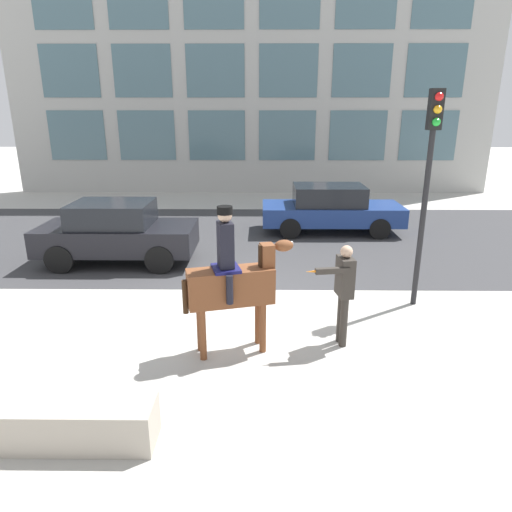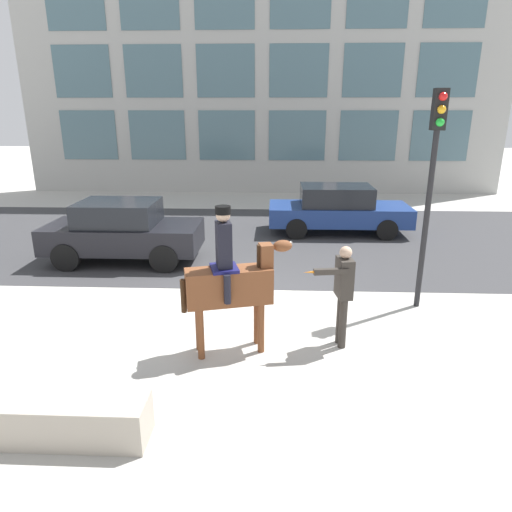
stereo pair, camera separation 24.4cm
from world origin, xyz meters
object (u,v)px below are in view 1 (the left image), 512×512
(planter_ledge, at_px, (77,424))
(traffic_light, at_px, (429,167))
(mounted_horse_lead, at_px, (233,281))
(street_car_far_lane, at_px, (331,208))
(street_car_near_lane, at_px, (117,232))
(pedestrian_bystander, at_px, (344,288))

(planter_ledge, bearing_deg, traffic_light, 38.00)
(mounted_horse_lead, bearing_deg, traffic_light, 13.29)
(traffic_light, relative_size, planter_ledge, 2.24)
(street_car_far_lane, bearing_deg, street_car_near_lane, -151.97)
(street_car_far_lane, height_order, traffic_light, traffic_light)
(street_car_far_lane, height_order, planter_ledge, street_car_far_lane)
(mounted_horse_lead, relative_size, pedestrian_bystander, 1.40)
(mounted_horse_lead, height_order, planter_ledge, mounted_horse_lead)
(mounted_horse_lead, bearing_deg, street_car_near_lane, 110.71)
(mounted_horse_lead, distance_m, planter_ledge, 2.99)
(street_car_far_lane, bearing_deg, pedestrian_bystander, -96.68)
(pedestrian_bystander, distance_m, street_car_far_lane, 7.51)
(mounted_horse_lead, height_order, street_car_far_lane, mounted_horse_lead)
(street_car_near_lane, xyz_separation_m, traffic_light, (6.86, -2.59, 1.97))
(planter_ledge, bearing_deg, pedestrian_bystander, 34.90)
(street_car_far_lane, distance_m, traffic_light, 6.17)
(mounted_horse_lead, relative_size, traffic_light, 0.58)
(street_car_near_lane, xyz_separation_m, street_car_far_lane, (5.94, 3.16, -0.04))
(pedestrian_bystander, xyz_separation_m, planter_ledge, (-3.55, -2.47, -0.76))
(traffic_light, bearing_deg, street_car_near_lane, 159.28)
(pedestrian_bystander, bearing_deg, mounted_horse_lead, -0.40)
(mounted_horse_lead, height_order, traffic_light, traffic_light)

